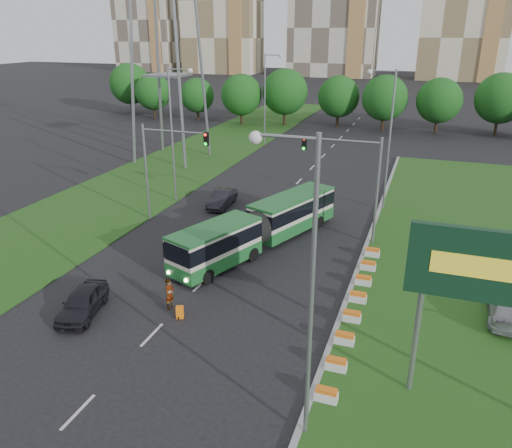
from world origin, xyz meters
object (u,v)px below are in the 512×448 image
at_px(traffic_mast_median, 356,172).
at_px(articulated_bus, 257,226).
at_px(car_left_far, 222,198).
at_px(car_left_near, 82,302).
at_px(car_median, 505,310).
at_px(shopping_trolley, 180,312).
at_px(traffic_mast_left, 163,159).
at_px(pedestrian, 170,294).
at_px(billboard, 487,275).

relative_size(traffic_mast_median, articulated_bus, 0.50).
relative_size(articulated_bus, car_left_far, 3.52).
relative_size(car_left_near, car_median, 1.02).
bearing_deg(articulated_bus, shopping_trolley, -73.31).
bearing_deg(traffic_mast_left, pedestrian, -60.30).
distance_m(traffic_mast_median, articulated_bus, 8.10).
bearing_deg(articulated_bus, billboard, -21.50).
bearing_deg(traffic_mast_median, traffic_mast_left, -176.23).
bearing_deg(car_median, car_left_near, 20.99).
bearing_deg(shopping_trolley, car_median, -4.05).
distance_m(articulated_bus, car_left_near, 13.59).
height_order(traffic_mast_left, car_left_far, traffic_mast_left).
bearing_deg(car_median, car_left_far, -25.95).
distance_m(traffic_mast_median, pedestrian, 16.18).
distance_m(traffic_mast_median, car_left_far, 13.74).
bearing_deg(billboard, car_median, 73.05).
height_order(traffic_mast_median, car_left_far, traffic_mast_median).
height_order(billboard, car_median, billboard).
distance_m(pedestrian, shopping_trolley, 1.40).
bearing_deg(articulated_bus, pedestrian, -79.47).
height_order(billboard, shopping_trolley, billboard).
xyz_separation_m(traffic_mast_median, articulated_bus, (-6.36, -3.34, -3.75)).
height_order(traffic_mast_left, pedestrian, traffic_mast_left).
height_order(billboard, pedestrian, billboard).
bearing_deg(car_left_near, articulated_bus, 48.45).
distance_m(billboard, pedestrian, 16.74).
bearing_deg(pedestrian, car_median, -67.29).
bearing_deg(shopping_trolley, billboard, -29.87).
xyz_separation_m(traffic_mast_median, pedestrian, (-8.18, -13.23, -4.44)).
xyz_separation_m(traffic_mast_left, pedestrian, (6.98, -12.23, -4.44)).
distance_m(articulated_bus, car_median, 16.94).
xyz_separation_m(traffic_mast_left, shopping_trolley, (8.00, -13.00, -5.01)).
bearing_deg(traffic_mast_left, car_left_far, 60.41).
height_order(car_left_near, shopping_trolley, car_left_near).
distance_m(traffic_mast_median, shopping_trolley, 16.50).
height_order(traffic_mast_left, car_median, traffic_mast_left).
bearing_deg(shopping_trolley, pedestrian, 120.95).
bearing_deg(car_left_far, shopping_trolley, -78.28).
xyz_separation_m(articulated_bus, car_median, (16.12, -5.16, -0.83)).
xyz_separation_m(articulated_bus, car_left_far, (-5.95, 7.37, -0.86)).
bearing_deg(car_left_far, pedestrian, -80.78).
height_order(car_left_far, shopping_trolley, car_left_far).
xyz_separation_m(car_left_far, shopping_trolley, (5.15, -18.03, -0.40)).
xyz_separation_m(billboard, car_left_near, (-19.94, 0.56, -5.41)).
height_order(billboard, articulated_bus, billboard).
xyz_separation_m(car_left_near, car_median, (22.22, 6.95, 0.02)).
bearing_deg(pedestrian, car_left_far, 21.36).
height_order(traffic_mast_left, shopping_trolley, traffic_mast_left).
xyz_separation_m(traffic_mast_left, car_left_far, (2.85, 5.03, -4.60)).
bearing_deg(billboard, traffic_mast_left, 146.45).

